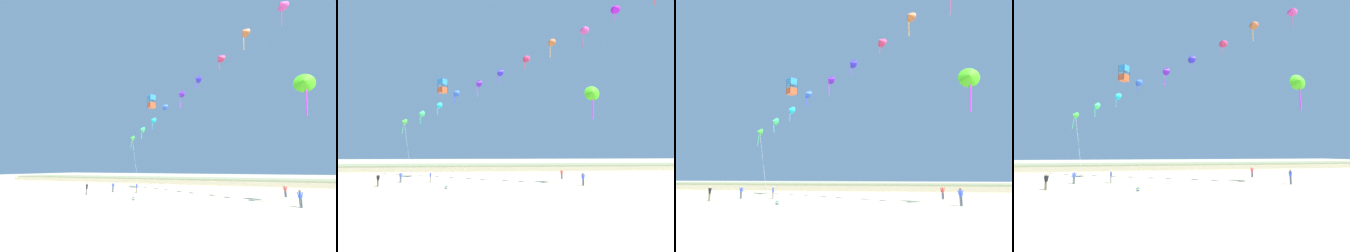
% 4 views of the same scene
% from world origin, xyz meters
% --- Properties ---
extents(ground_plane, '(240.00, 240.00, 0.00)m').
position_xyz_m(ground_plane, '(0.00, 0.00, 0.00)').
color(ground_plane, '#C1B28E').
extents(dune_ridge, '(120.00, 12.85, 1.25)m').
position_xyz_m(dune_ridge, '(0.00, 39.28, 0.62)').
color(dune_ridge, tan).
rests_on(dune_ridge, ground).
extents(person_near_left, '(0.52, 0.20, 1.48)m').
position_xyz_m(person_near_left, '(-12.17, 14.68, 0.86)').
color(person_near_left, '#474C56').
rests_on(person_near_left, ground).
extents(person_near_right, '(0.53, 0.21, 1.51)m').
position_xyz_m(person_near_right, '(11.80, 17.62, 0.87)').
color(person_near_right, '#282D4C').
rests_on(person_near_right, ground).
extents(person_mid_center, '(0.57, 0.25, 1.64)m').
position_xyz_m(person_mid_center, '(12.21, 9.56, 0.95)').
color(person_mid_center, '#474C56').
rests_on(person_mid_center, ground).
extents(person_far_left, '(0.54, 0.30, 1.59)m').
position_xyz_m(person_far_left, '(-13.64, 10.57, 0.92)').
color(person_far_left, '#726656').
rests_on(person_far_left, ground).
extents(person_far_right, '(0.21, 0.53, 1.51)m').
position_xyz_m(person_far_right, '(-8.07, 14.68, 0.87)').
color(person_far_right, '#726656').
rests_on(person_far_right, ground).
extents(kite_banner_string, '(35.21, 23.88, 23.27)m').
position_xyz_m(kite_banner_string, '(1.68, 13.84, 16.12)').
color(kite_banner_string, '#44CE38').
extents(large_kite_low_lead, '(1.56, 1.56, 2.17)m').
position_xyz_m(large_kite_low_lead, '(-7.14, 17.50, 14.60)').
color(large_kite_low_lead, '#D2532A').
extents(large_kite_mid_trail, '(2.04, 1.03, 4.47)m').
position_xyz_m(large_kite_mid_trail, '(13.47, 8.76, 11.94)').
color(large_kite_mid_trail, '#4DDC1F').
extents(beach_ball, '(0.36, 0.36, 0.36)m').
position_xyz_m(beach_ball, '(-4.91, 8.27, 0.18)').
color(beach_ball, blue).
rests_on(beach_ball, ground).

